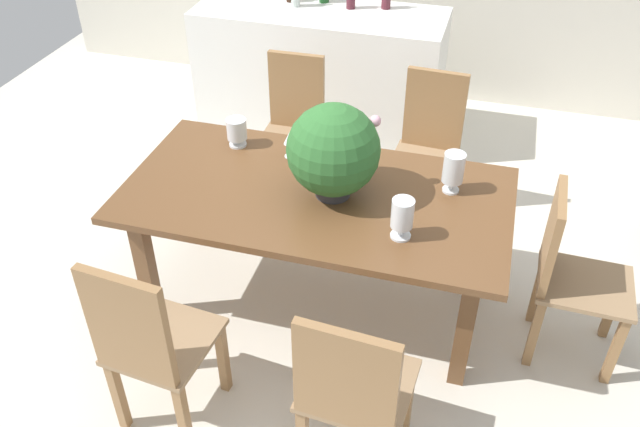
{
  "coord_description": "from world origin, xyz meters",
  "views": [
    {
      "loc": [
        0.79,
        -2.9,
        2.72
      ],
      "look_at": [
        0.03,
        -0.22,
        0.63
      ],
      "focal_mm": 37.45,
      "sensor_mm": 36.0,
      "label": 1
    }
  ],
  "objects_px": {
    "flower_centerpiece": "(333,151)",
    "wine_glass": "(290,139)",
    "chair_far_right": "(429,143)",
    "chair_near_left": "(149,343)",
    "dining_table": "(316,206)",
    "crystal_vase_center_near": "(454,169)",
    "crystal_vase_right": "(237,130)",
    "chair_foot_end": "(567,271)",
    "kitchen_counter": "(320,73)",
    "chair_far_left": "(293,124)",
    "crystal_vase_left": "(402,215)",
    "chair_near_right": "(352,390)"
  },
  "relations": [
    {
      "from": "flower_centerpiece",
      "to": "wine_glass",
      "type": "bearing_deg",
      "value": 138.21
    },
    {
      "from": "chair_far_right",
      "to": "chair_near_left",
      "type": "bearing_deg",
      "value": -110.99
    },
    {
      "from": "dining_table",
      "to": "wine_glass",
      "type": "xyz_separation_m",
      "value": [
        -0.23,
        0.29,
        0.21
      ]
    },
    {
      "from": "chair_far_right",
      "to": "wine_glass",
      "type": "distance_m",
      "value": 1.04
    },
    {
      "from": "crystal_vase_center_near",
      "to": "crystal_vase_right",
      "type": "height_order",
      "value": "crystal_vase_center_near"
    },
    {
      "from": "crystal_vase_right",
      "to": "wine_glass",
      "type": "distance_m",
      "value": 0.33
    },
    {
      "from": "dining_table",
      "to": "wine_glass",
      "type": "bearing_deg",
      "value": 128.69
    },
    {
      "from": "crystal_vase_center_near",
      "to": "chair_foot_end",
      "type": "bearing_deg",
      "value": -17.46
    },
    {
      "from": "kitchen_counter",
      "to": "chair_far_right",
      "type": "bearing_deg",
      "value": -43.18
    },
    {
      "from": "chair_foot_end",
      "to": "flower_centerpiece",
      "type": "bearing_deg",
      "value": 91.6
    },
    {
      "from": "flower_centerpiece",
      "to": "crystal_vase_right",
      "type": "xyz_separation_m",
      "value": [
        -0.64,
        0.32,
        -0.16
      ]
    },
    {
      "from": "chair_far_left",
      "to": "crystal_vase_left",
      "type": "bearing_deg",
      "value": -54.35
    },
    {
      "from": "chair_near_left",
      "to": "crystal_vase_right",
      "type": "distance_m",
      "value": 1.37
    },
    {
      "from": "dining_table",
      "to": "kitchen_counter",
      "type": "bearing_deg",
      "value": 105.26
    },
    {
      "from": "dining_table",
      "to": "crystal_vase_right",
      "type": "relative_size",
      "value": 12.07
    },
    {
      "from": "flower_centerpiece",
      "to": "wine_glass",
      "type": "xyz_separation_m",
      "value": [
        -0.32,
        0.29,
        -0.15
      ]
    },
    {
      "from": "kitchen_counter",
      "to": "crystal_vase_right",
      "type": "bearing_deg",
      "value": -91.24
    },
    {
      "from": "dining_table",
      "to": "chair_near_left",
      "type": "xyz_separation_m",
      "value": [
        -0.46,
        -1.01,
        -0.11
      ]
    },
    {
      "from": "dining_table",
      "to": "chair_foot_end",
      "type": "bearing_deg",
      "value": 0.12
    },
    {
      "from": "chair_foot_end",
      "to": "chair_near_left",
      "type": "bearing_deg",
      "value": 121.71
    },
    {
      "from": "chair_foot_end",
      "to": "chair_far_right",
      "type": "bearing_deg",
      "value": 41.63
    },
    {
      "from": "chair_near_left",
      "to": "chair_far_right",
      "type": "distance_m",
      "value": 2.2
    },
    {
      "from": "chair_far_left",
      "to": "crystal_vase_center_near",
      "type": "bearing_deg",
      "value": -37.02
    },
    {
      "from": "chair_near_left",
      "to": "crystal_vase_center_near",
      "type": "height_order",
      "value": "chair_near_left"
    },
    {
      "from": "chair_near_right",
      "to": "flower_centerpiece",
      "type": "relative_size",
      "value": 1.96
    },
    {
      "from": "chair_foot_end",
      "to": "chair_near_right",
      "type": "relative_size",
      "value": 0.98
    },
    {
      "from": "chair_near_left",
      "to": "crystal_vase_left",
      "type": "bearing_deg",
      "value": -135.22
    },
    {
      "from": "chair_foot_end",
      "to": "chair_far_right",
      "type": "xyz_separation_m",
      "value": [
        -0.84,
        1.0,
        0.02
      ]
    },
    {
      "from": "chair_near_right",
      "to": "crystal_vase_left",
      "type": "bearing_deg",
      "value": -89.22
    },
    {
      "from": "crystal_vase_right",
      "to": "dining_table",
      "type": "bearing_deg",
      "value": -30.26
    },
    {
      "from": "crystal_vase_left",
      "to": "kitchen_counter",
      "type": "bearing_deg",
      "value": 115.0
    },
    {
      "from": "chair_far_right",
      "to": "crystal_vase_center_near",
      "type": "bearing_deg",
      "value": -71.86
    },
    {
      "from": "chair_near_right",
      "to": "crystal_vase_left",
      "type": "xyz_separation_m",
      "value": [
        0.04,
        0.76,
        0.34
      ]
    },
    {
      "from": "chair_foot_end",
      "to": "crystal_vase_left",
      "type": "bearing_deg",
      "value": 108.47
    },
    {
      "from": "chair_foot_end",
      "to": "chair_far_right",
      "type": "height_order",
      "value": "chair_far_right"
    },
    {
      "from": "crystal_vase_left",
      "to": "wine_glass",
      "type": "bearing_deg",
      "value": 143.39
    },
    {
      "from": "chair_near_right",
      "to": "chair_far_left",
      "type": "distance_m",
      "value": 2.19
    },
    {
      "from": "crystal_vase_right",
      "to": "crystal_vase_left",
      "type": "bearing_deg",
      "value": -28.57
    },
    {
      "from": "flower_centerpiece",
      "to": "crystal_vase_center_near",
      "type": "xyz_separation_m",
      "value": [
        0.57,
        0.2,
        -0.12
      ]
    },
    {
      "from": "crystal_vase_center_near",
      "to": "crystal_vase_left",
      "type": "bearing_deg",
      "value": -112.28
    },
    {
      "from": "dining_table",
      "to": "chair_far_right",
      "type": "relative_size",
      "value": 1.99
    },
    {
      "from": "chair_near_left",
      "to": "kitchen_counter",
      "type": "xyz_separation_m",
      "value": [
        -0.06,
        2.92,
        -0.06
      ]
    },
    {
      "from": "chair_far_right",
      "to": "crystal_vase_left",
      "type": "height_order",
      "value": "chair_far_right"
    },
    {
      "from": "chair_foot_end",
      "to": "crystal_vase_left",
      "type": "height_order",
      "value": "crystal_vase_left"
    },
    {
      "from": "chair_far_left",
      "to": "flower_centerpiece",
      "type": "height_order",
      "value": "flower_centerpiece"
    },
    {
      "from": "dining_table",
      "to": "crystal_vase_left",
      "type": "relative_size",
      "value": 9.54
    },
    {
      "from": "crystal_vase_right",
      "to": "kitchen_counter",
      "type": "xyz_separation_m",
      "value": [
        0.03,
        1.59,
        -0.36
      ]
    },
    {
      "from": "chair_near_right",
      "to": "crystal_vase_right",
      "type": "distance_m",
      "value": 1.69
    },
    {
      "from": "chair_near_right",
      "to": "wine_glass",
      "type": "distance_m",
      "value": 1.49
    },
    {
      "from": "chair_near_left",
      "to": "chair_foot_end",
      "type": "bearing_deg",
      "value": -144.36
    }
  ]
}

